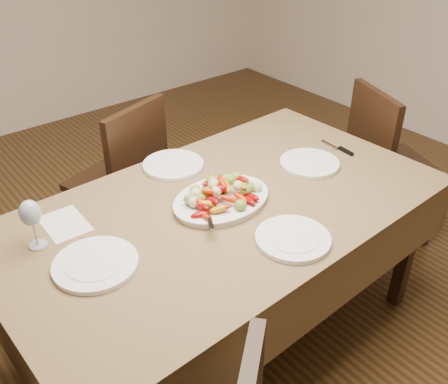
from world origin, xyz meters
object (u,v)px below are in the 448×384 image
at_px(dining_table, 224,275).
at_px(wine_glass, 33,223).
at_px(plate_left, 96,264).
at_px(plate_right, 309,163).
at_px(plate_near, 293,239).
at_px(serving_platter, 221,201).
at_px(chair_right, 394,166).
at_px(plate_far, 173,165).
at_px(chair_far, 115,181).

distance_m(dining_table, wine_glass, 0.87).
xyz_separation_m(plate_left, plate_right, (1.09, 0.02, 0.00)).
xyz_separation_m(dining_table, plate_left, (-0.58, -0.01, 0.39)).
bearing_deg(dining_table, plate_near, -82.18).
bearing_deg(serving_platter, plate_left, -177.06).
xyz_separation_m(chair_right, plate_left, (-1.85, -0.03, 0.29)).
relative_size(chair_right, plate_right, 3.48).
xyz_separation_m(chair_right, plate_far, (-1.26, 0.38, 0.29)).
height_order(chair_far, plate_far, chair_far).
xyz_separation_m(serving_platter, plate_near, (0.05, -0.36, -0.00)).
bearing_deg(chair_right, dining_table, 112.19).
bearing_deg(plate_near, plate_left, 152.36).
height_order(dining_table, plate_far, plate_far).
bearing_deg(serving_platter, plate_near, -82.35).
distance_m(plate_left, plate_far, 0.72).
relative_size(chair_right, plate_left, 3.24).
height_order(chair_far, wine_glass, wine_glass).
bearing_deg(serving_platter, plate_right, -1.13).
bearing_deg(plate_far, chair_far, 97.47).
xyz_separation_m(chair_far, wine_glass, (-0.64, -0.66, 0.39)).
distance_m(chair_right, plate_left, 1.88).
relative_size(chair_far, wine_glass, 4.64).
height_order(chair_far, plate_right, chair_far).
height_order(plate_right, plate_near, same).
relative_size(serving_platter, wine_glass, 2.02).
height_order(serving_platter, wine_glass, wine_glass).
bearing_deg(wine_glass, dining_table, -17.77).
distance_m(chair_far, chair_right, 1.58).
bearing_deg(plate_right, serving_platter, 178.87).
height_order(plate_far, wine_glass, wine_glass).
height_order(plate_right, plate_far, same).
xyz_separation_m(plate_right, plate_near, (-0.47, -0.35, 0.00)).
bearing_deg(dining_table, plate_left, -178.61).
bearing_deg(plate_right, wine_glass, 169.85).
relative_size(chair_far, plate_left, 3.24).
bearing_deg(chair_far, plate_far, 79.43).
relative_size(plate_far, plate_near, 1.00).
xyz_separation_m(serving_platter, wine_glass, (-0.69, 0.20, 0.09)).
height_order(serving_platter, plate_far, serving_platter).
height_order(dining_table, chair_right, chair_right).
bearing_deg(serving_platter, chair_right, -0.07).
relative_size(dining_table, wine_glass, 8.98).
bearing_deg(plate_far, wine_glass, -166.45).
bearing_deg(wine_glass, chair_right, -6.01).
relative_size(chair_far, chair_right, 1.00).
xyz_separation_m(plate_left, plate_near, (0.63, -0.33, 0.00)).
xyz_separation_m(chair_right, plate_near, (-1.23, -0.36, 0.29)).
height_order(dining_table, wine_glass, wine_glass).
xyz_separation_m(dining_table, serving_platter, (-0.00, 0.02, 0.39)).
relative_size(dining_table, plate_right, 6.73).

